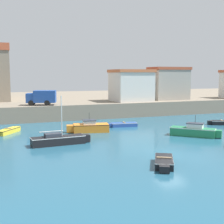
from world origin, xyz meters
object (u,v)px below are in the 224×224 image
object	(u,v)px
dinghy_black_3	(221,122)
dinghy_yellow_1	(9,131)
sailboat_black_6	(59,140)
harbor_shed_far_end	(169,83)
motorboat_orange_0	(89,127)
truck_on_quay	(42,97)
motorboat_green_2	(194,131)
dinghy_blue_4	(123,124)
dinghy_black_5	(164,162)
harbor_shed_near_wharf	(131,85)

from	to	relation	value
dinghy_black_3	dinghy_yellow_1	bearing A→B (deg)	172.30
sailboat_black_6	harbor_shed_far_end	world-z (taller)	harbor_shed_far_end
motorboat_orange_0	sailboat_black_6	xyz separation A→B (m)	(-4.80, -5.57, -0.09)
dinghy_black_3	truck_on_quay	bearing A→B (deg)	150.43
harbor_shed_far_end	dinghy_yellow_1	bearing A→B (deg)	-157.63
motorboat_green_2	dinghy_blue_4	distance (m)	10.21
dinghy_black_5	truck_on_quay	xyz separation A→B (m)	(-5.18, 27.36, 3.26)
motorboat_green_2	dinghy_black_5	size ratio (longest dim) A/B	1.26
motorboat_green_2	harbor_shed_far_end	world-z (taller)	harbor_shed_far_end
motorboat_green_2	sailboat_black_6	world-z (taller)	sailboat_black_6
dinghy_black_5	harbor_shed_near_wharf	world-z (taller)	harbor_shed_near_wharf
motorboat_green_2	truck_on_quay	size ratio (longest dim) A/B	1.02
dinghy_black_3	harbor_shed_near_wharf	bearing A→B (deg)	115.43
harbor_shed_near_wharf	harbor_shed_far_end	size ratio (longest dim) A/B	0.95
harbor_shed_near_wharf	harbor_shed_far_end	distance (m)	8.05
harbor_shed_far_end	dinghy_black_3	bearing A→B (deg)	-93.48
dinghy_blue_4	motorboat_orange_0	bearing A→B (deg)	-158.10
sailboat_black_6	truck_on_quay	bearing A→B (deg)	87.21
dinghy_yellow_1	dinghy_blue_4	size ratio (longest dim) A/B	0.94
sailboat_black_6	truck_on_quay	distance (m)	17.52
dinghy_yellow_1	sailboat_black_6	xyz separation A→B (m)	(4.41, -8.14, 0.20)
motorboat_orange_0	truck_on_quay	size ratio (longest dim) A/B	1.12
motorboat_orange_0	dinghy_yellow_1	distance (m)	9.58
motorboat_orange_0	dinghy_blue_4	world-z (taller)	motorboat_orange_0
dinghy_black_5	truck_on_quay	distance (m)	28.04
dinghy_yellow_1	dinghy_blue_4	bearing A→B (deg)	-1.64
dinghy_black_3	dinghy_blue_4	world-z (taller)	dinghy_black_3
harbor_shed_near_wharf	sailboat_black_6	bearing A→B (deg)	-130.63
motorboat_orange_0	dinghy_blue_4	size ratio (longest dim) A/B	1.29
dinghy_yellow_1	harbor_shed_far_end	world-z (taller)	harbor_shed_far_end
motorboat_green_2	dinghy_black_5	bearing A→B (deg)	-135.56
truck_on_quay	dinghy_blue_4	bearing A→B (deg)	-45.51
sailboat_black_6	motorboat_orange_0	bearing A→B (deg)	49.20
dinghy_blue_4	dinghy_black_5	world-z (taller)	dinghy_black_5
dinghy_black_5	motorboat_orange_0	bearing A→B (deg)	94.41
dinghy_yellow_1	dinghy_black_5	bearing A→B (deg)	-60.29
motorboat_green_2	dinghy_blue_4	world-z (taller)	motorboat_green_2
dinghy_yellow_1	harbor_shed_near_wharf	distance (m)	24.10
dinghy_yellow_1	harbor_shed_near_wharf	xyz separation A→B (m)	(20.87, 11.05, 4.81)
motorboat_orange_0	dinghy_black_5	distance (m)	15.75
motorboat_green_2	truck_on_quay	world-z (taller)	truck_on_quay
motorboat_green_2	dinghy_blue_4	bearing A→B (deg)	119.10
motorboat_orange_0	sailboat_black_6	size ratio (longest dim) A/B	0.88
dinghy_yellow_1	motorboat_green_2	distance (m)	21.67
dinghy_blue_4	harbor_shed_far_end	distance (m)	19.52
dinghy_yellow_1	dinghy_black_3	world-z (taller)	dinghy_black_3
sailboat_black_6	harbor_shed_near_wharf	size ratio (longest dim) A/B	0.90
harbor_shed_near_wharf	harbor_shed_far_end	bearing A→B (deg)	5.97
dinghy_black_5	truck_on_quay	size ratio (longest dim) A/B	0.81
motorboat_orange_0	sailboat_black_6	world-z (taller)	sailboat_black_6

